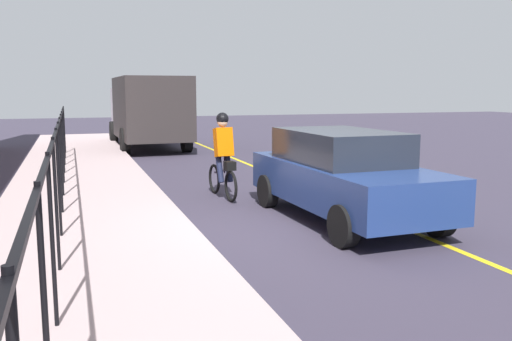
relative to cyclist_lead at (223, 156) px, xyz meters
name	(u,v)px	position (x,y,z in m)	size (l,w,h in m)	color
ground_plane	(302,228)	(-2.84, -0.57, -0.91)	(80.00, 80.00, 0.00)	#383243
lane_line_centre	(384,220)	(-2.84, -2.17, -0.91)	(36.00, 0.12, 0.01)	yellow
sidewalk	(90,241)	(-2.84, 2.83, -0.84)	(40.00, 3.20, 0.15)	#B8A0A1
iron_fence	(58,152)	(-1.84, 3.23, 0.41)	(21.38, 0.04, 1.60)	black
cyclist_lead	(223,156)	(0.00, 0.00, 0.00)	(1.71, 0.38, 1.83)	black
parked_sedan_rear	(343,174)	(-2.53, -1.49, -0.09)	(4.45, 2.02, 1.58)	navy
box_truck_background	(148,109)	(10.72, 0.11, 0.64)	(6.75, 2.62, 2.78)	#2A2525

